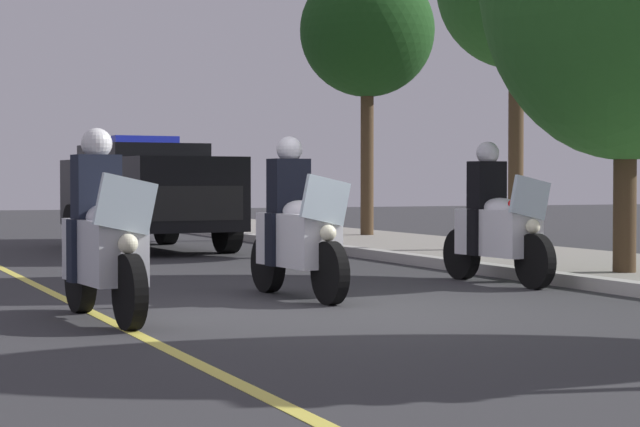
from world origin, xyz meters
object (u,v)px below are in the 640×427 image
Objects in this scene: police_motorcycle_lead_right at (297,232)px; tree_behind_suv at (367,32)px; police_suv at (147,191)px; police_motorcycle_lead_left at (103,242)px; police_motorcycle_trailing at (496,226)px.

tree_behind_suv is at bearing 151.30° from police_motorcycle_lead_right.
police_suv reaches higher than police_motorcycle_lead_right.
police_motorcycle_lead_left is at bearing -63.02° from police_motorcycle_lead_right.
police_suv is (-10.32, 3.10, 0.37)m from police_motorcycle_lead_left.
police_motorcycle_trailing is at bearing 109.54° from police_motorcycle_lead_left.
police_suv reaches higher than police_motorcycle_lead_left.
police_suv is at bearing 175.19° from police_motorcycle_lead_right.
police_motorcycle_lead_right is at bearing 116.98° from police_motorcycle_lead_left.
police_motorcycle_lead_right is at bearing -4.81° from police_suv.
police_motorcycle_lead_right is 9.17m from police_suv.
police_motorcycle_lead_left is 1.00× the size of police_motorcycle_lead_right.
police_suv is 6.43m from tree_behind_suv.
police_motorcycle_trailing is at bearing -16.96° from tree_behind_suv.
police_motorcycle_lead_right is 0.43× the size of police_suv.
tree_behind_suv reaches higher than police_motorcycle_lead_left.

